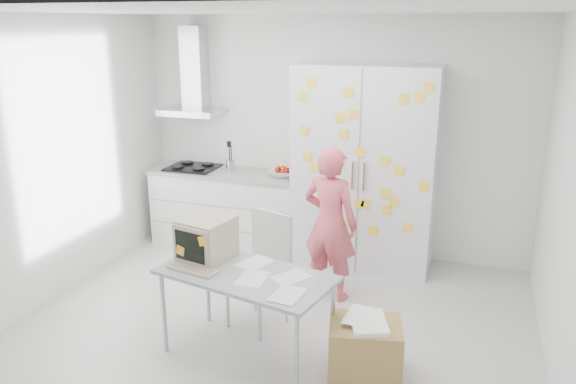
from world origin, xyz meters
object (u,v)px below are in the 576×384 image
(person, at_px, (330,223))
(cardboard_box, at_px, (365,348))
(desk, at_px, (220,254))
(chair, at_px, (263,262))

(person, height_order, cardboard_box, person)
(desk, bearing_deg, chair, 81.05)
(chair, xyz_separation_m, cardboard_box, (1.03, -0.51, -0.35))
(cardboard_box, bearing_deg, desk, 178.15)
(person, distance_m, chair, 0.83)
(desk, distance_m, chair, 0.56)
(chair, distance_m, cardboard_box, 1.20)
(person, xyz_separation_m, chair, (-0.44, -0.68, -0.18))
(desk, height_order, cardboard_box, desk)
(desk, relative_size, cardboard_box, 2.37)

